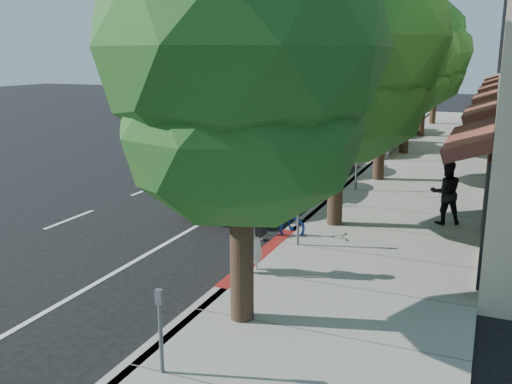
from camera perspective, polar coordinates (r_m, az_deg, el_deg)
The scene contains 17 objects.
ground at distance 12.05m, azimuth -1.42°, elevation -8.49°, with size 120.00×120.00×0.00m, color black.
sidewalk at distance 18.85m, azimuth 15.10°, elevation -0.50°, with size 4.60×56.00×0.15m, color gray.
curb at distance 19.27m, azimuth 8.32°, elevation 0.13°, with size 0.30×56.00×0.15m, color #9E998E.
curb_red_segment at distance 12.88m, azimuth 0.41°, elevation -6.63°, with size 0.32×4.00×0.15m, color maroon.
street_tree_0 at distance 8.96m, azimuth -1.55°, elevation 13.57°, with size 4.61×4.61×7.37m.
street_tree_1 at distance 14.64m, azimuth 8.43°, elevation 14.56°, with size 5.42×5.42×7.97m.
street_tree_2 at distance 20.50m, azimuth 12.73°, elevation 13.75°, with size 4.63×4.63×7.58m.
street_tree_3 at distance 26.43m, azimuth 15.09°, elevation 12.95°, with size 4.33×4.33×7.13m.
street_tree_4 at distance 32.38m, azimuth 16.61°, elevation 13.04°, with size 4.88×4.88×7.39m.
street_tree_5 at distance 38.35m, azimuth 17.66°, elevation 13.18°, with size 4.46×4.46×7.44m.
cyclist at distance 11.72m, azimuth -0.21°, elevation -4.96°, with size 0.58×0.38×1.60m, color silver.
bicycle at distance 14.17m, azimuth 1.15°, elevation -2.95°, with size 0.65×1.86×0.98m, color navy.
silver_suv at distance 17.75m, azimuth -0.28°, elevation 1.63°, with size 2.78×6.02×1.67m, color #ADADB2.
dark_sedan at distance 21.59m, azimuth 4.80°, elevation 3.56°, with size 1.61×4.62×1.52m, color black.
white_pickup at distance 27.36m, azimuth 11.67°, elevation 5.58°, with size 2.28×5.61×1.63m, color white.
dark_suv_far at distance 33.24m, azimuth 13.14°, elevation 6.93°, with size 1.96×4.88×1.66m, color black.
pedestrian at distance 15.76m, azimuth 18.46°, elevation -0.04°, with size 0.82×0.64×1.69m, color black.
Camera 1 is at (4.57, -10.17, 4.55)m, focal length 40.00 mm.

